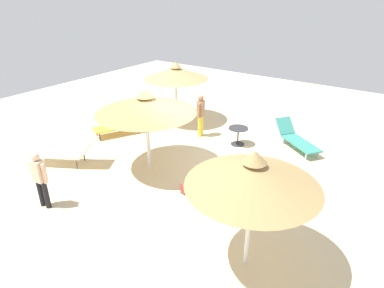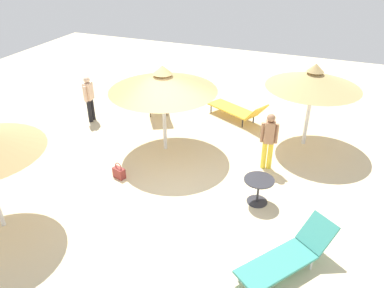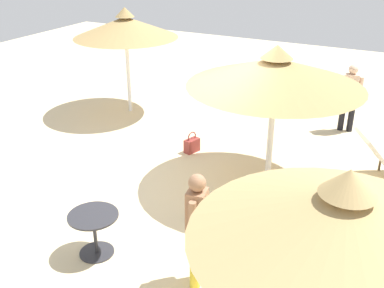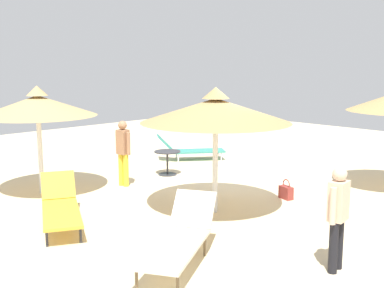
{
  "view_description": "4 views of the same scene",
  "coord_description": "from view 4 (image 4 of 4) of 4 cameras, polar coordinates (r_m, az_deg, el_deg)",
  "views": [
    {
      "loc": [
        -4.95,
        7.34,
        4.99
      ],
      "look_at": [
        0.18,
        0.07,
        0.78
      ],
      "focal_mm": 30.79,
      "sensor_mm": 36.0,
      "label": 1
    },
    {
      "loc": [
        -7.15,
        -3.3,
        5.47
      ],
      "look_at": [
        0.5,
        -0.28,
        0.77
      ],
      "focal_mm": 35.06,
      "sensor_mm": 36.0,
      "label": 2
    },
    {
      "loc": [
        3.34,
        -6.14,
        4.07
      ],
      "look_at": [
        0.16,
        -0.01,
        0.86
      ],
      "focal_mm": 42.87,
      "sensor_mm": 36.0,
      "label": 3
    },
    {
      "loc": [
        8.02,
        7.01,
        2.95
      ],
      "look_at": [
        0.18,
        -0.88,
        1.02
      ],
      "focal_mm": 45.1,
      "sensor_mm": 36.0,
      "label": 4
    }
  ],
  "objects": [
    {
      "name": "ground",
      "position": [
        11.06,
        3.9,
        -5.93
      ],
      "size": [
        24.0,
        24.0,
        0.1
      ],
      "primitive_type": "cube",
      "color": "beige"
    },
    {
      "name": "parasol_umbrella_far_left",
      "position": [
        9.22,
        2.81,
        4.01
      ],
      "size": [
        2.9,
        2.9,
        2.46
      ],
      "color": "white",
      "rests_on": "ground"
    },
    {
      "name": "parasol_umbrella_back",
      "position": [
        11.09,
        -17.79,
        4.34
      ],
      "size": [
        2.57,
        2.57,
        2.42
      ],
      "color": "white",
      "rests_on": "ground"
    },
    {
      "name": "lounge_chair_near_left",
      "position": [
        9.07,
        -15.29,
        -7.1
      ],
      "size": [
        1.53,
        2.18,
        0.8
      ],
      "color": "gold",
      "rests_on": "ground"
    },
    {
      "name": "lounge_chair_center",
      "position": [
        7.14,
        -1.5,
        -10.94
      ],
      "size": [
        2.13,
        1.59,
        0.87
      ],
      "color": "silver",
      "rests_on": "ground"
    },
    {
      "name": "lounge_chair_far_right",
      "position": [
        14.46,
        -0.34,
        -0.58
      ],
      "size": [
        1.98,
        1.67,
        0.78
      ],
      "color": "teal",
      "rests_on": "ground"
    },
    {
      "name": "person_standing_near_right",
      "position": [
        11.48,
        -8.15,
        -0.68
      ],
      "size": [
        0.26,
        0.43,
        1.56
      ],
      "color": "yellow",
      "rests_on": "ground"
    },
    {
      "name": "person_standing_front",
      "position": [
        7.09,
        16.86,
        -7.79
      ],
      "size": [
        0.48,
        0.26,
        1.51
      ],
      "color": "black",
      "rests_on": "ground"
    },
    {
      "name": "handbag",
      "position": [
        10.65,
        11.06,
        -5.59
      ],
      "size": [
        0.25,
        0.35,
        0.44
      ],
      "color": "maroon",
      "rests_on": "ground"
    },
    {
      "name": "side_table_round",
      "position": [
        12.59,
        -2.93,
        -1.72
      ],
      "size": [
        0.69,
        0.69,
        0.63
      ],
      "color": "#2D2D33",
      "rests_on": "ground"
    }
  ]
}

